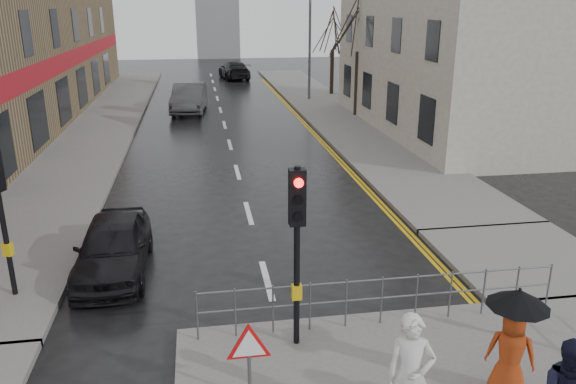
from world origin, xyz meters
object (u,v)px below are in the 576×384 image
object	(u,v)px
pedestrian_with_umbrella	(513,337)
car_parked	(113,246)
car_mid	(189,98)
pedestrian_a	(410,375)

from	to	relation	value
pedestrian_with_umbrella	car_parked	bearing A→B (deg)	139.49
car_mid	pedestrian_with_umbrella	bearing A→B (deg)	-73.64
pedestrian_a	car_parked	bearing A→B (deg)	142.24
pedestrian_a	pedestrian_with_umbrella	xyz separation A→B (m)	(1.86, 0.50, 0.12)
pedestrian_a	car_mid	world-z (taller)	pedestrian_a
pedestrian_a	car_mid	size ratio (longest dim) A/B	0.38
pedestrian_a	car_mid	xyz separation A→B (m)	(-3.23, 27.50, -0.26)
pedestrian_with_umbrella	car_mid	distance (m)	27.48
car_parked	car_mid	distance (m)	21.28
pedestrian_a	car_parked	xyz separation A→B (m)	(-4.92, 6.29, -0.42)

